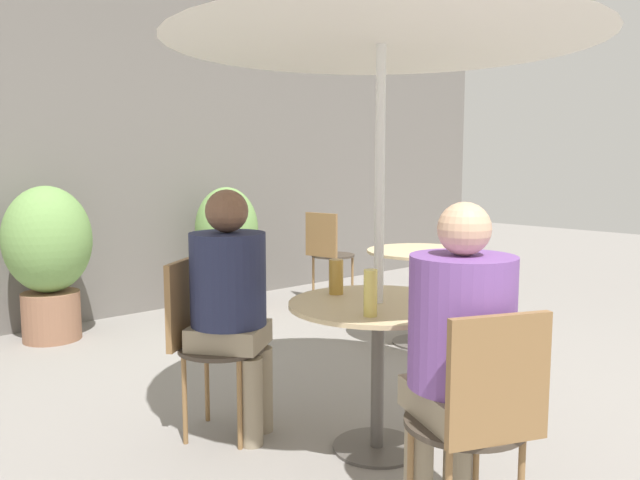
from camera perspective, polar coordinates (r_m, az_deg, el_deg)
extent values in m
plane|color=gray|center=(3.26, 6.87, -17.13)|extent=(20.00, 20.00, 0.00)
cube|color=slate|center=(5.66, -18.56, 8.38)|extent=(10.00, 0.06, 3.00)
cylinder|color=#514C47|center=(3.09, 5.20, -18.33)|extent=(0.41, 0.41, 0.01)
cylinder|color=#514C47|center=(2.96, 5.28, -12.37)|extent=(0.06, 0.06, 0.67)
cylinder|color=#CCB284|center=(2.87, 5.36, -5.90)|extent=(0.82, 0.82, 0.02)
cylinder|color=#514C47|center=(4.76, 9.14, -9.21)|extent=(0.41, 0.41, 0.01)
cylinder|color=#514C47|center=(4.67, 9.22, -5.20)|extent=(0.06, 0.06, 0.67)
cylinder|color=#CCB284|center=(4.61, 9.30, -1.04)|extent=(0.80, 0.80, 0.02)
cylinder|color=#42382D|center=(3.11, -8.99, -9.71)|extent=(0.42, 0.42, 0.02)
cylinder|color=olive|center=(3.35, -10.30, -12.55)|extent=(0.02, 0.02, 0.43)
cylinder|color=olive|center=(3.11, -12.27, -14.13)|extent=(0.02, 0.02, 0.43)
cylinder|color=olive|center=(3.26, -5.72, -13.02)|extent=(0.02, 0.02, 0.43)
cylinder|color=olive|center=(3.02, -7.36, -14.73)|extent=(0.02, 0.02, 0.43)
cube|color=olive|center=(3.13, -12.33, -5.56)|extent=(0.31, 0.24, 0.42)
cylinder|color=#42382D|center=(2.30, 13.11, -15.99)|extent=(0.42, 0.42, 0.02)
cylinder|color=olive|center=(2.44, 8.24, -20.26)|extent=(0.02, 0.02, 0.43)
cylinder|color=olive|center=(2.56, 14.08, -19.02)|extent=(0.02, 0.02, 0.43)
cube|color=olive|center=(2.07, 16.04, -12.22)|extent=(0.34, 0.17, 0.42)
cylinder|color=#42382D|center=(6.08, 1.20, -1.41)|extent=(0.42, 0.42, 0.02)
cylinder|color=olive|center=(6.09, -0.61, -3.54)|extent=(0.02, 0.02, 0.43)
cylinder|color=olive|center=(5.93, 1.48, -3.83)|extent=(0.02, 0.02, 0.43)
cylinder|color=olive|center=(6.31, 0.92, -3.17)|extent=(0.02, 0.02, 0.43)
cylinder|color=olive|center=(6.15, 2.98, -3.44)|extent=(0.02, 0.02, 0.43)
cube|color=olive|center=(5.90, 0.12, 0.47)|extent=(0.10, 0.36, 0.42)
cylinder|color=gray|center=(3.05, -6.29, -14.47)|extent=(0.11, 0.11, 0.43)
cylinder|color=gray|center=(3.20, -5.34, -13.44)|extent=(0.11, 0.11, 0.43)
cube|color=gray|center=(3.08, -8.31, -8.62)|extent=(0.45, 0.46, 0.11)
cylinder|color=#232847|center=(3.02, -8.41, -3.54)|extent=(0.36, 0.36, 0.45)
sphere|color=brown|center=(2.97, -8.52, 2.63)|extent=(0.20, 0.20, 0.20)
cylinder|color=gray|center=(2.57, 12.48, -18.94)|extent=(0.11, 0.11, 0.43)
cylinder|color=gray|center=(2.49, 9.00, -19.66)|extent=(0.11, 0.11, 0.43)
cube|color=gray|center=(2.30, 12.63, -14.16)|extent=(0.43, 0.44, 0.11)
cylinder|color=#7A4C9E|center=(2.22, 12.82, -7.28)|extent=(0.37, 0.37, 0.46)
sphere|color=#DBAD89|center=(2.16, 13.05, 1.01)|extent=(0.18, 0.18, 0.18)
cylinder|color=#DBC65B|center=(2.59, 4.64, -4.85)|extent=(0.06, 0.06, 0.20)
cylinder|color=silver|center=(2.90, 10.54, -4.00)|extent=(0.07, 0.07, 0.16)
cylinder|color=#B28433|center=(3.02, 1.49, -3.38)|extent=(0.07, 0.07, 0.17)
cylinder|color=#93664C|center=(5.16, -23.34, -6.39)|extent=(0.42, 0.42, 0.37)
ellipsoid|color=#709E51|center=(5.07, -23.66, 0.05)|extent=(0.64, 0.64, 0.80)
cylinder|color=#93664C|center=(5.78, -8.42, -4.57)|extent=(0.50, 0.50, 0.35)
ellipsoid|color=#709E51|center=(5.70, -8.52, 0.95)|extent=(0.57, 0.57, 0.77)
cylinder|color=silver|center=(2.81, 5.44, 1.50)|extent=(0.04, 0.04, 2.12)
cone|color=silver|center=(2.87, 5.67, 20.14)|extent=(1.89, 1.89, 0.28)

